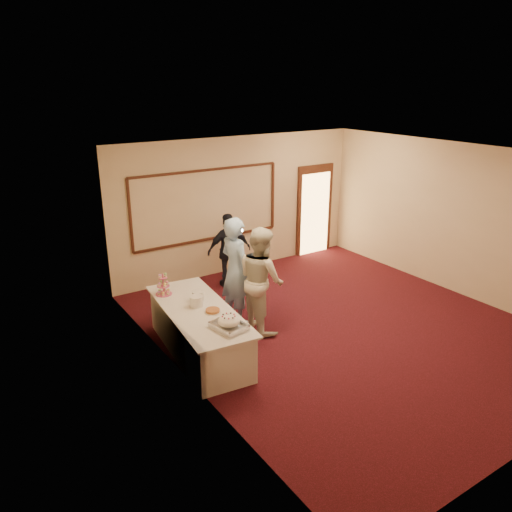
{
  "coord_description": "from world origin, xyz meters",
  "views": [
    {
      "loc": [
        -5.6,
        -5.75,
        4.14
      ],
      "look_at": [
        -1.0,
        1.27,
        1.15
      ],
      "focal_mm": 35.0,
      "sensor_mm": 36.0,
      "label": 1
    }
  ],
  "objects_px": {
    "buffet_table": "(199,331)",
    "guest": "(229,250)",
    "pavlova_tray": "(229,323)",
    "woman": "(261,279)",
    "tart": "(213,311)",
    "man": "(236,271)",
    "plate_stack_b": "(198,296)",
    "plate_stack_a": "(196,301)",
    "cupcake_stand": "(163,286)"
  },
  "relations": [
    {
      "from": "cupcake_stand",
      "to": "plate_stack_b",
      "type": "distance_m",
      "value": 0.65
    },
    {
      "from": "plate_stack_a",
      "to": "tart",
      "type": "bearing_deg",
      "value": -72.17
    },
    {
      "from": "buffet_table",
      "to": "woman",
      "type": "height_order",
      "value": "woman"
    },
    {
      "from": "tart",
      "to": "buffet_table",
      "type": "bearing_deg",
      "value": 120.87
    },
    {
      "from": "pavlova_tray",
      "to": "tart",
      "type": "bearing_deg",
      "value": 84.8
    },
    {
      "from": "tart",
      "to": "guest",
      "type": "distance_m",
      "value": 2.87
    },
    {
      "from": "plate_stack_b",
      "to": "woman",
      "type": "relative_size",
      "value": 0.11
    },
    {
      "from": "pavlova_tray",
      "to": "man",
      "type": "bearing_deg",
      "value": 55.61
    },
    {
      "from": "tart",
      "to": "man",
      "type": "relative_size",
      "value": 0.13
    },
    {
      "from": "buffet_table",
      "to": "tart",
      "type": "bearing_deg",
      "value": -59.13
    },
    {
      "from": "buffet_table",
      "to": "man",
      "type": "xyz_separation_m",
      "value": [
        1.07,
        0.63,
        0.58
      ]
    },
    {
      "from": "plate_stack_b",
      "to": "tart",
      "type": "bearing_deg",
      "value": -91.27
    },
    {
      "from": "tart",
      "to": "pavlova_tray",
      "type": "bearing_deg",
      "value": -95.2
    },
    {
      "from": "buffet_table",
      "to": "woman",
      "type": "distance_m",
      "value": 1.41
    },
    {
      "from": "guest",
      "to": "cupcake_stand",
      "type": "bearing_deg",
      "value": 45.74
    },
    {
      "from": "plate_stack_a",
      "to": "guest",
      "type": "bearing_deg",
      "value": 48.66
    },
    {
      "from": "plate_stack_b",
      "to": "man",
      "type": "xyz_separation_m",
      "value": [
        0.92,
        0.35,
        0.12
      ]
    },
    {
      "from": "woman",
      "to": "tart",
      "type": "bearing_deg",
      "value": 113.35
    },
    {
      "from": "buffet_table",
      "to": "guest",
      "type": "distance_m",
      "value": 2.81
    },
    {
      "from": "pavlova_tray",
      "to": "plate_stack_a",
      "type": "distance_m",
      "value": 0.91
    },
    {
      "from": "cupcake_stand",
      "to": "guest",
      "type": "distance_m",
      "value": 2.4
    },
    {
      "from": "buffet_table",
      "to": "man",
      "type": "relative_size",
      "value": 1.33
    },
    {
      "from": "buffet_table",
      "to": "plate_stack_a",
      "type": "relative_size",
      "value": 12.41
    },
    {
      "from": "cupcake_stand",
      "to": "pavlova_tray",
      "type": "bearing_deg",
      "value": -79.6
    },
    {
      "from": "plate_stack_b",
      "to": "guest",
      "type": "height_order",
      "value": "guest"
    },
    {
      "from": "buffet_table",
      "to": "plate_stack_b",
      "type": "xyz_separation_m",
      "value": [
        0.15,
        0.29,
        0.47
      ]
    },
    {
      "from": "buffet_table",
      "to": "pavlova_tray",
      "type": "relative_size",
      "value": 4.56
    },
    {
      "from": "man",
      "to": "woman",
      "type": "xyz_separation_m",
      "value": [
        0.22,
        -0.46,
        -0.05
      ]
    },
    {
      "from": "plate_stack_a",
      "to": "plate_stack_b",
      "type": "height_order",
      "value": "plate_stack_a"
    },
    {
      "from": "cupcake_stand",
      "to": "guest",
      "type": "bearing_deg",
      "value": 32.77
    },
    {
      "from": "guest",
      "to": "buffet_table",
      "type": "bearing_deg",
      "value": 62.62
    },
    {
      "from": "buffet_table",
      "to": "plate_stack_b",
      "type": "distance_m",
      "value": 0.57
    },
    {
      "from": "plate_stack_a",
      "to": "plate_stack_b",
      "type": "bearing_deg",
      "value": 56.97
    },
    {
      "from": "woman",
      "to": "pavlova_tray",
      "type": "bearing_deg",
      "value": 133.4
    },
    {
      "from": "pavlova_tray",
      "to": "plate_stack_b",
      "type": "xyz_separation_m",
      "value": [
        0.06,
        1.09,
        -0.0
      ]
    },
    {
      "from": "plate_stack_a",
      "to": "tart",
      "type": "height_order",
      "value": "plate_stack_a"
    },
    {
      "from": "tart",
      "to": "man",
      "type": "bearing_deg",
      "value": 42.64
    },
    {
      "from": "cupcake_stand",
      "to": "plate_stack_a",
      "type": "distance_m",
      "value": 0.76
    },
    {
      "from": "buffet_table",
      "to": "pavlova_tray",
      "type": "height_order",
      "value": "pavlova_tray"
    },
    {
      "from": "cupcake_stand",
      "to": "plate_stack_b",
      "type": "xyz_separation_m",
      "value": [
        0.36,
        -0.53,
        -0.06
      ]
    },
    {
      "from": "buffet_table",
      "to": "guest",
      "type": "bearing_deg",
      "value": 49.66
    },
    {
      "from": "pavlova_tray",
      "to": "plate_stack_a",
      "type": "bearing_deg",
      "value": 93.34
    },
    {
      "from": "buffet_table",
      "to": "cupcake_stand",
      "type": "height_order",
      "value": "cupcake_stand"
    },
    {
      "from": "plate_stack_b",
      "to": "plate_stack_a",
      "type": "bearing_deg",
      "value": -123.03
    },
    {
      "from": "guest",
      "to": "tart",
      "type": "bearing_deg",
      "value": 67.56
    },
    {
      "from": "pavlova_tray",
      "to": "man",
      "type": "relative_size",
      "value": 0.29
    },
    {
      "from": "plate_stack_b",
      "to": "woman",
      "type": "height_order",
      "value": "woman"
    },
    {
      "from": "tart",
      "to": "cupcake_stand",
      "type": "bearing_deg",
      "value": 108.59
    },
    {
      "from": "tart",
      "to": "guest",
      "type": "relative_size",
      "value": 0.16
    },
    {
      "from": "man",
      "to": "tart",
      "type": "bearing_deg",
      "value": 126.77
    }
  ]
}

